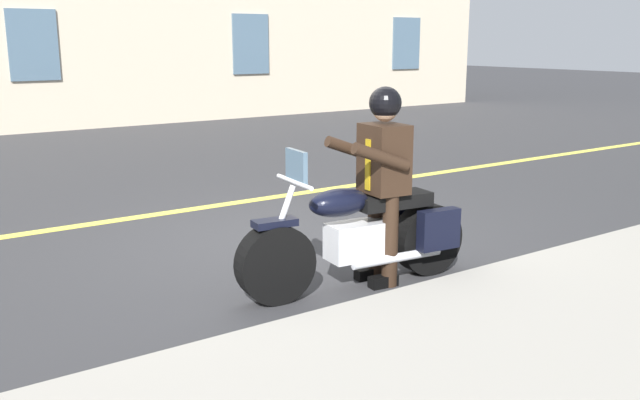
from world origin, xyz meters
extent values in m
plane|color=#333335|center=(0.00, 0.00, 0.00)|extent=(80.00, 80.00, 0.00)
cube|color=#E5DB4C|center=(0.00, -2.00, 0.01)|extent=(60.00, 0.16, 0.01)
cylinder|color=black|center=(0.97, 1.36, 0.33)|extent=(0.68, 0.27, 0.66)
cylinder|color=black|center=(-0.57, 1.53, 0.33)|extent=(0.68, 0.27, 0.66)
cube|color=silver|center=(0.17, 1.45, 0.42)|extent=(0.59, 0.34, 0.32)
ellipsoid|color=black|center=(0.37, 1.43, 0.78)|extent=(0.59, 0.34, 0.24)
cube|color=black|center=(-0.18, 1.49, 0.74)|extent=(0.73, 0.35, 0.12)
cube|color=black|center=(-0.50, 1.74, 0.48)|extent=(0.41, 0.16, 0.36)
cube|color=black|center=(-0.55, 1.31, 0.48)|extent=(0.41, 0.16, 0.36)
cylinder|color=silver|center=(0.95, 1.37, 0.60)|extent=(0.35, 0.09, 0.76)
cylinder|color=silver|center=(0.79, 1.38, 1.00)|extent=(0.10, 0.60, 0.04)
cube|color=black|center=(0.97, 1.36, 0.68)|extent=(0.38, 0.20, 0.06)
cylinder|color=silver|center=(-0.11, 1.64, 0.26)|extent=(0.90, 0.18, 0.08)
cube|color=slate|center=(0.77, 1.38, 1.12)|extent=(0.07, 0.32, 0.28)
cylinder|color=black|center=(-0.06, 1.60, 0.42)|extent=(0.14, 0.14, 0.84)
cube|color=black|center=(0.00, 1.59, 0.05)|extent=(0.27, 0.14, 0.10)
cylinder|color=black|center=(-0.09, 1.36, 0.42)|extent=(0.14, 0.14, 0.84)
cube|color=black|center=(-0.03, 1.35, 0.05)|extent=(0.27, 0.14, 0.10)
cube|color=black|center=(-0.08, 1.48, 1.12)|extent=(0.36, 0.43, 0.60)
cube|color=#B28C14|center=(0.08, 1.46, 1.08)|extent=(0.03, 0.07, 0.44)
cylinder|color=black|center=(0.13, 1.68, 1.18)|extent=(0.56, 0.16, 0.28)
cylinder|color=black|center=(0.08, 1.24, 1.18)|extent=(0.56, 0.16, 0.28)
sphere|color=tan|center=(-0.08, 1.48, 1.55)|extent=(0.22, 0.22, 0.22)
sphere|color=black|center=(-0.08, 1.48, 1.60)|extent=(0.28, 0.28, 0.28)
cube|color=slate|center=(-11.41, -10.97, 2.00)|extent=(1.10, 0.06, 1.60)
cube|color=slate|center=(-5.76, -10.97, 2.00)|extent=(1.10, 0.06, 1.60)
cube|color=slate|center=(-0.11, -10.97, 2.00)|extent=(1.10, 0.06, 1.60)
camera|label=1|loc=(3.77, 6.02, 2.13)|focal=39.00mm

